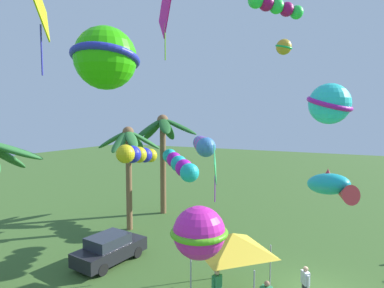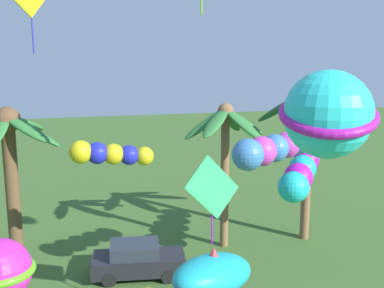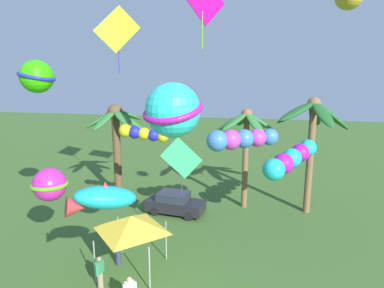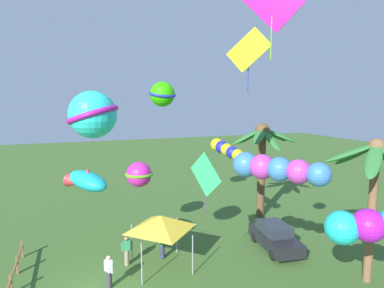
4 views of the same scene
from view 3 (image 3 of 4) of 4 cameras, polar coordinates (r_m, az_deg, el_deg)
name	(u,v)px [view 3 (image 3 of 4)]	position (r m, az deg, el deg)	size (l,w,h in m)	color
palm_tree_0	(116,128)	(25.58, -12.80, 2.68)	(4.42, 4.71, 7.18)	brown
palm_tree_1	(246,131)	(23.24, 9.28, 2.25)	(4.32, 4.17, 7.07)	brown
palm_tree_2	(312,124)	(23.27, 19.78, 3.26)	(5.02, 5.28, 7.90)	brown
parked_car_0	(175,203)	(23.09, -2.91, -10.05)	(4.08, 2.16, 1.51)	black
spectator_1	(118,250)	(17.82, -12.53, -17.21)	(0.52, 0.35, 1.59)	#2D3351
spectator_2	(100,273)	(16.28, -15.45, -20.44)	(0.26, 0.55, 1.59)	gray
festival_tent	(131,223)	(16.47, -10.29, -13.19)	(2.86, 2.86, 2.85)	#9E9EA3
kite_tube_0	(289,160)	(21.14, 16.28, -2.56)	(3.39, 4.05, 1.96)	#1CBFC4
kite_ball_1	(173,110)	(10.82, -3.29, 5.79)	(2.55, 2.54, 1.80)	#28D4D1
kite_diamond_2	(117,30)	(22.82, -12.61, 18.41)	(2.32, 2.14, 4.27)	#C6D00E
kite_ball_3	(37,77)	(19.18, -24.98, 10.40)	(2.18, 2.18, 1.68)	#2DC109
kite_diamond_4	(181,159)	(16.39, -1.81, -2.54)	(1.96, 0.77, 2.91)	#33C36A
kite_tube_5	(142,133)	(19.43, -8.58, 1.81)	(2.90, 0.96, 1.03)	gold
kite_tube_6	(241,139)	(17.68, 8.32, 0.84)	(3.67, 2.62, 1.11)	#3775BB
kite_ball_7	(50,185)	(17.38, -23.13, -6.39)	(2.01, 2.01, 1.59)	#D823A7
kite_fish_8	(102,198)	(12.21, -15.14, -8.96)	(2.57, 2.28, 1.18)	#19A8B5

